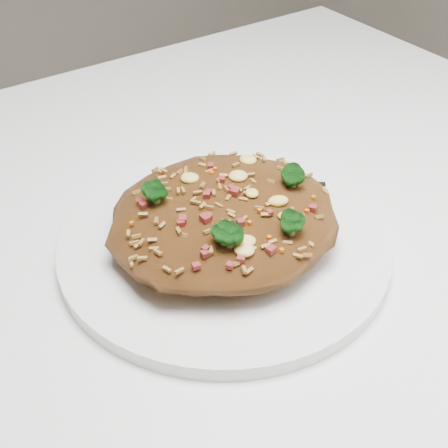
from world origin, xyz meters
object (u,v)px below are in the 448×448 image
Objects in this scene: plate at (224,243)px; fried_rice at (224,211)px; dining_table at (117,348)px; fork at (251,183)px.

fried_rice is at bearing -99.91° from plate.
dining_table is 5.91× the size of fried_rice.
plate is at bearing 80.09° from fried_rice.
fried_rice is 0.09m from fork.
fried_rice reaches higher than dining_table.
fork reaches higher than dining_table.
plate is at bearing -105.44° from fork.
plate is 1.44× the size of fried_rice.
fork is at bearing 8.18° from dining_table.
fork is at bearing 37.24° from plate.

